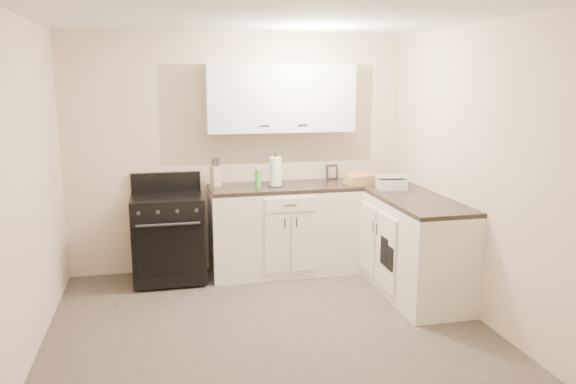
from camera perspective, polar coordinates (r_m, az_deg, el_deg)
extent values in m
plane|color=#473F38|center=(4.69, -1.56, -14.36)|extent=(3.60, 3.60, 0.00)
plane|color=white|center=(4.24, -1.75, 17.66)|extent=(3.60, 3.60, 0.00)
plane|color=beige|center=(6.05, -5.00, 3.91)|extent=(3.60, 0.00, 3.60)
plane|color=beige|center=(4.96, 19.20, 1.65)|extent=(0.00, 3.60, 3.60)
plane|color=beige|center=(4.33, -25.73, -0.23)|extent=(0.00, 3.60, 3.60)
plane|color=beige|center=(2.60, 6.19, -6.34)|extent=(3.60, 0.00, 3.60)
cube|color=white|center=(5.99, -0.42, -3.93)|extent=(1.55, 0.60, 0.90)
cube|color=white|center=(5.73, 11.61, -4.90)|extent=(0.60, 1.90, 0.90)
cube|color=black|center=(5.88, -0.43, 0.48)|extent=(1.55, 0.60, 0.04)
cube|color=black|center=(5.62, 11.81, -0.29)|extent=(0.60, 1.90, 0.04)
cube|color=silver|center=(5.92, -0.76, 9.53)|extent=(1.55, 0.30, 0.70)
cube|color=black|center=(5.83, -12.04, -4.52)|extent=(0.71, 0.61, 0.86)
cube|color=#D8BB84|center=(5.87, -7.33, 1.60)|extent=(0.12, 0.11, 0.21)
cylinder|color=white|center=(5.81, -1.27, 2.06)|extent=(0.16, 0.16, 0.30)
cylinder|color=green|center=(5.77, -3.07, 1.40)|extent=(0.06, 0.06, 0.19)
cube|color=black|center=(6.23, 4.49, 2.03)|extent=(0.14, 0.06, 0.17)
cube|color=tan|center=(5.99, 7.34, 1.28)|extent=(0.33, 0.25, 0.10)
cube|color=white|center=(5.80, 10.46, 0.84)|extent=(0.33, 0.31, 0.10)
cube|color=black|center=(5.22, 10.37, -6.68)|extent=(0.02, 0.13, 0.22)
cube|color=black|center=(5.34, 9.78, -5.95)|extent=(0.02, 0.15, 0.26)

